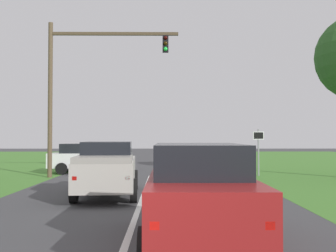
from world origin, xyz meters
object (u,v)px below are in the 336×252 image
(red_suv_near, at_px, (199,192))
(keep_moving_sign, at_px, (258,146))
(traffic_light, at_px, (82,76))
(pickup_truck_lead, at_px, (108,168))
(crossing_suv_far, at_px, (90,158))

(red_suv_near, xyz_separation_m, keep_moving_sign, (4.55, 14.53, 0.59))
(red_suv_near, height_order, traffic_light, traffic_light)
(pickup_truck_lead, relative_size, traffic_light, 0.68)
(red_suv_near, relative_size, crossing_suv_far, 1.03)
(pickup_truck_lead, bearing_deg, red_suv_near, -67.96)
(traffic_light, distance_m, crossing_suv_far, 5.16)
(red_suv_near, relative_size, pickup_truck_lead, 0.87)
(red_suv_near, bearing_deg, crossing_suv_far, 107.54)
(pickup_truck_lead, distance_m, keep_moving_sign, 10.62)
(red_suv_near, xyz_separation_m, pickup_truck_lead, (-2.78, 6.87, -0.04))
(traffic_light, bearing_deg, red_suv_near, -69.58)
(traffic_light, height_order, crossing_suv_far, traffic_light)
(keep_moving_sign, bearing_deg, pickup_truck_lead, -133.72)
(red_suv_near, xyz_separation_m, traffic_light, (-5.14, 13.81, 4.37))
(crossing_suv_far, bearing_deg, red_suv_near, -72.46)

